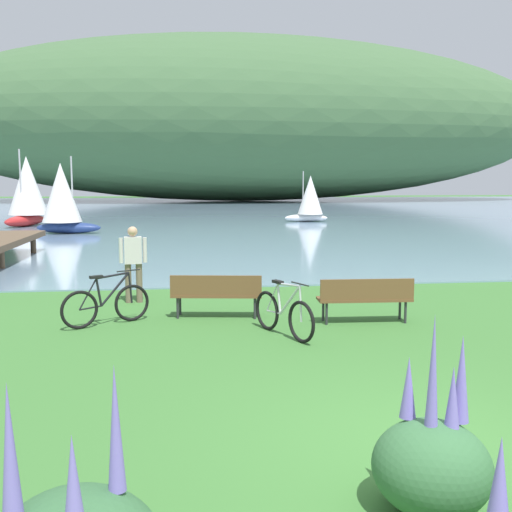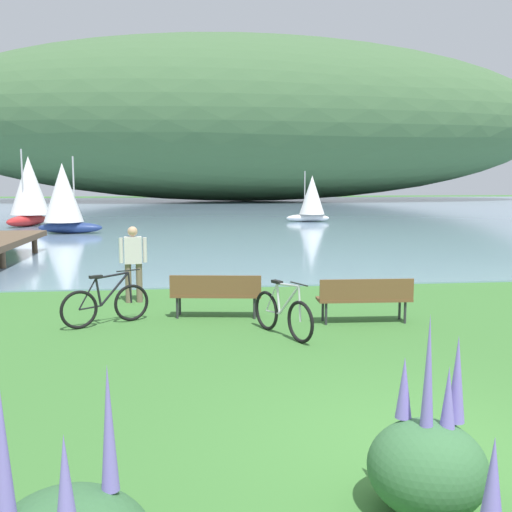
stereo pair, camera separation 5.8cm
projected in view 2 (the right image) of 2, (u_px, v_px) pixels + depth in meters
The scene contains 12 objects.
ground_plane at pixel (428, 450), 6.10m from camera, with size 200.00×200.00×0.00m, color #3D7533.
bay_water at pixel (212, 210), 54.86m from camera, with size 180.00×80.00×0.04m, color #7A99B2.
distant_hillside at pixel (244, 120), 77.78m from camera, with size 83.71×28.00×20.95m, color #42663D.
park_bench_near_camera at pixel (216, 292), 11.90m from camera, with size 1.85×0.73×0.88m.
park_bench_further_along at pixel (365, 296), 11.46m from camera, with size 1.82×0.56×0.88m.
bicycle_leaning_near_bench at pixel (106, 304), 11.34m from camera, with size 1.56×0.95×1.01m.
bicycle_beside_path at pixel (283, 314), 10.51m from camera, with size 0.81×1.63×1.01m.
person_at_shoreline at pixel (133, 259), 13.36m from camera, with size 0.61×0.26×1.71m.
echium_bush_mid_cluster at pixel (428, 463), 4.91m from camera, with size 0.98×0.98×1.68m.
sailboat_mid_bay at pixel (311, 198), 39.00m from camera, with size 2.86×1.84×3.28m.
sailboat_toward_hillside at pixel (64, 197), 30.40m from camera, with size 3.41×2.24×3.89m.
sailboat_far_off at pixel (29, 190), 35.39m from camera, with size 2.87×3.95×4.48m.
Camera 2 is at (-2.42, -5.56, 2.72)m, focal length 42.10 mm.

